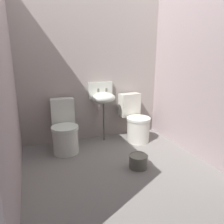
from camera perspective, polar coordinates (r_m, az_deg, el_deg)
ground_plane at (r=2.93m, az=2.15°, el=-15.56°), size 2.80×2.76×0.08m
wall_back at (r=3.68m, az=-5.35°, el=11.71°), size 2.80×0.10×2.47m
wall_left at (r=2.43m, az=-27.15°, el=8.14°), size 0.10×2.56×2.47m
wall_right at (r=3.30m, az=22.38°, el=10.20°), size 0.10×2.56×2.47m
toilet_left at (r=3.37m, az=-12.46°, el=-4.87°), size 0.43×0.62×0.78m
toilet_right at (r=3.72m, az=6.27°, el=-2.60°), size 0.44×0.63×0.78m
sink at (r=3.58m, az=-2.37°, el=3.92°), size 0.42×0.35×0.99m
bucket at (r=2.93m, az=6.98°, el=-12.75°), size 0.26×0.26×0.18m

